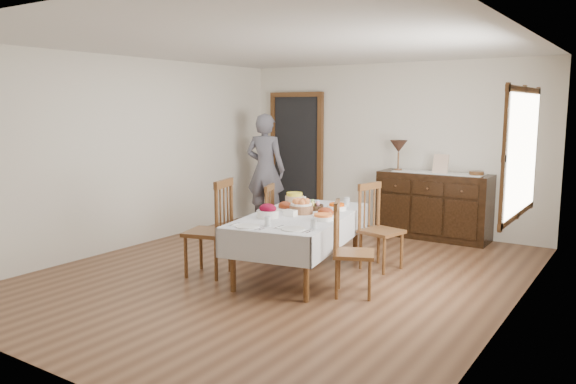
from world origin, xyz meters
The scene contains 26 objects.
ground centered at (0.00, 0.00, 0.00)m, with size 6.00×6.00×0.00m, color brown.
room_shell centered at (-0.15, 0.42, 1.64)m, with size 5.02×6.02×2.65m.
dining_table centered at (0.17, 0.10, 0.62)m, with size 1.40×2.21×0.71m.
chair_left_near centered at (-0.64, -0.50, 0.57)m, with size 0.57×0.57×1.12m.
chair_left_far centered at (-0.66, 0.44, 0.48)m, with size 0.51×0.51×0.95m.
chair_right_near centered at (0.98, -0.25, 0.49)m, with size 0.54×0.54×0.98m.
chair_right_far centered at (0.82, 0.81, 0.52)m, with size 0.51×0.51×1.03m.
sideboard centered at (0.85, 2.72, 0.49)m, with size 1.62×0.58×0.97m.
person centered at (-1.81, 2.17, 0.97)m, with size 0.61×0.39×1.94m, color slate.
bread_basket centered at (0.15, 0.15, 0.78)m, with size 0.27×0.27×0.17m.
egg_basket centered at (0.13, 0.44, 0.74)m, with size 0.26×0.26×0.11m.
ham_platter_a centered at (-0.14, 0.27, 0.74)m, with size 0.28×0.28×0.11m.
ham_platter_b centered at (0.46, 0.18, 0.74)m, with size 0.30×0.30×0.11m.
beet_bowl centered at (-0.02, -0.27, 0.77)m, with size 0.25×0.25×0.16m.
carrot_bowl centered at (0.40, 0.55, 0.74)m, with size 0.24×0.24×0.08m.
pineapple_bowl centered at (-0.24, 0.61, 0.78)m, with size 0.24×0.24×0.15m.
casserole_dish centered at (0.56, -0.06, 0.74)m, with size 0.22×0.22×0.07m.
butter_dish centered at (0.14, -0.06, 0.74)m, with size 0.15×0.11×0.07m.
setting_left centered at (0.13, -0.73, 0.73)m, with size 0.44×0.31×0.10m.
setting_right centered at (0.59, -0.58, 0.73)m, with size 0.44×0.31×0.10m.
glass_far_a centered at (-0.16, 0.70, 0.75)m, with size 0.07×0.07×0.10m.
glass_far_b centered at (0.37, 0.87, 0.76)m, with size 0.07×0.07×0.11m.
runner centered at (0.89, 2.71, 0.98)m, with size 1.30×0.35×0.01m.
table_lamp centered at (0.29, 2.68, 1.33)m, with size 0.26×0.26×0.46m.
picture_frame centered at (0.94, 2.67, 1.11)m, with size 0.22×0.08×0.28m.
deco_bowl centered at (1.44, 2.74, 1.00)m, with size 0.20×0.20×0.06m.
Camera 1 is at (3.54, -5.26, 1.93)m, focal length 35.00 mm.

